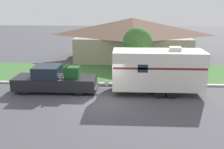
# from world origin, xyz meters

# --- Properties ---
(ground_plane) EXTENTS (120.00, 120.00, 0.00)m
(ground_plane) POSITION_xyz_m (0.00, 0.00, 0.00)
(ground_plane) COLOR #47474C
(curb_strip) EXTENTS (80.00, 0.30, 0.14)m
(curb_strip) POSITION_xyz_m (0.00, 3.75, 0.07)
(curb_strip) COLOR beige
(curb_strip) RESTS_ON ground_plane
(lawn_strip) EXTENTS (80.00, 7.00, 0.03)m
(lawn_strip) POSITION_xyz_m (0.00, 7.40, 0.01)
(lawn_strip) COLOR #3D6B33
(lawn_strip) RESTS_ON ground_plane
(house_across_street) EXTENTS (14.03, 8.63, 4.86)m
(house_across_street) POSITION_xyz_m (2.19, 14.32, 2.52)
(house_across_street) COLOR gray
(house_across_street) RESTS_ON ground_plane
(pickup_truck) EXTENTS (6.29, 2.08, 2.08)m
(pickup_truck) POSITION_xyz_m (-3.98, 1.91, 0.90)
(pickup_truck) COLOR black
(pickup_truck) RESTS_ON ground_plane
(travel_trailer) EXTENTS (7.64, 2.42, 3.52)m
(travel_trailer) POSITION_xyz_m (3.75, 1.91, 1.83)
(travel_trailer) COLOR black
(travel_trailer) RESTS_ON ground_plane
(mailbox) EXTENTS (0.48, 0.20, 1.34)m
(mailbox) POSITION_xyz_m (-4.87, 4.65, 1.03)
(mailbox) COLOR brown
(mailbox) RESTS_ON ground_plane
(tree_in_yard) EXTENTS (2.53, 2.53, 4.60)m
(tree_in_yard) POSITION_xyz_m (2.39, 5.51, 3.32)
(tree_in_yard) COLOR brown
(tree_in_yard) RESTS_ON ground_plane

